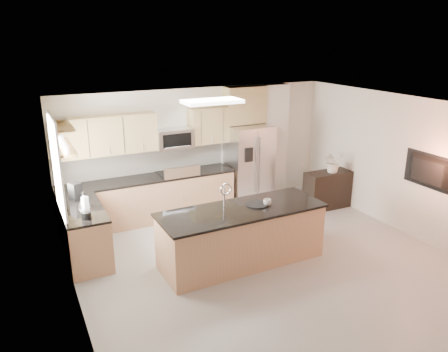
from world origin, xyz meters
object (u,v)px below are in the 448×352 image
credenza (327,190)px  blender (86,209)px  kettle (84,200)px  range (178,194)px  island (242,235)px  microwave (174,139)px  bowl (59,119)px  coffee_maker (76,192)px  platter (257,204)px  refrigerator (249,165)px  television (427,172)px  cup (267,202)px  flower_vase (334,156)px

credenza → blender: (-5.16, -0.51, 0.66)m
blender → kettle: size_ratio=1.33×
range → island: 2.35m
microwave → bowl: 2.57m
kettle → coffee_maker: bearing=99.6°
range → platter: 2.42m
refrigerator → island: refrigerator is taller
platter → television: bearing=-15.4°
coffee_maker → bowl: bearing=-123.9°
credenza → bowl: bowl is taller
cup → television: size_ratio=0.13×
refrigerator → island: (-1.41, -2.30, -0.41)m
island → platter: bearing=5.9°
kettle → cup: bearing=-26.1°
bowl → kettle: bearing=-38.8°
kettle → television: television is taller
microwave → kettle: bearing=-149.8°
island → blender: 2.52m
microwave → refrigerator: microwave is taller
platter → bowl: size_ratio=1.09×
island → coffee_maker: size_ratio=8.98×
island → bowl: bearing=148.6°
microwave → platter: bearing=-77.2°
island → credenza: 3.12m
island → coffee_maker: 2.95m
island → platter: island is taller
cup → flower_vase: (2.46, 1.31, 0.17)m
island → credenza: (2.84, 1.30, -0.07)m
microwave → platter: (0.55, -2.43, -0.67)m
microwave → blender: microwave is taller
microwave → credenza: bearing=-20.7°
cup → flower_vase: bearing=27.9°
island → coffee_maker: bearing=143.1°
range → flower_vase: bearing=-18.9°
blender → kettle: bearing=84.2°
refrigerator → bowl: size_ratio=5.28×
bowl → television: bowl is taller
platter → microwave: bearing=102.8°
refrigerator → flower_vase: (1.50, -1.04, 0.29)m
microwave → credenza: 3.51m
refrigerator → blender: size_ratio=5.02×
microwave → range: bearing=-90.0°
refrigerator → credenza: bearing=-35.0°
refrigerator → coffee_maker: (-3.75, -0.60, 0.18)m
blender → television: bearing=-15.7°
credenza → blender: 5.22m
credenza → microwave: bearing=159.9°
range → island: bearing=-84.0°
range → bowl: 3.08m
microwave → platter: size_ratio=2.07×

